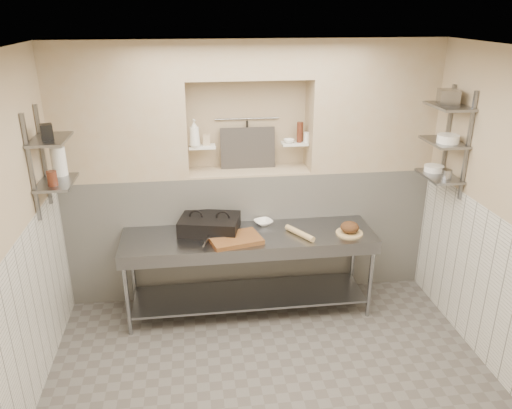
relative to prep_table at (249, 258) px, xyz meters
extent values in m
cube|color=#4B4642|center=(0.07, -1.18, -0.69)|extent=(4.00, 3.90, 0.10)
cube|color=silver|center=(0.07, -1.18, 2.21)|extent=(4.00, 3.90, 0.10)
cube|color=tan|center=(0.07, 0.82, 0.76)|extent=(4.00, 0.10, 2.80)
cube|color=silver|center=(0.07, 0.57, 0.06)|extent=(4.00, 0.40, 1.40)
cube|color=tan|center=(0.07, 0.57, 0.77)|extent=(1.30, 0.40, 0.02)
cube|color=tan|center=(-1.25, 0.57, 1.46)|extent=(1.35, 0.40, 1.40)
cube|color=tan|center=(1.40, 0.57, 1.46)|extent=(1.35, 0.40, 1.40)
cube|color=tan|center=(0.07, 0.57, 1.96)|extent=(1.30, 0.40, 0.40)
cube|color=silver|center=(-1.92, -1.18, 0.06)|extent=(0.02, 3.90, 1.40)
cube|color=silver|center=(2.06, -1.18, 0.06)|extent=(0.02, 3.90, 1.40)
cube|color=white|center=(-0.43, 0.57, 1.06)|extent=(0.28, 0.16, 0.02)
cube|color=white|center=(0.57, 0.57, 1.06)|extent=(0.28, 0.16, 0.02)
cylinder|color=gray|center=(0.07, 0.74, 1.31)|extent=(0.70, 0.02, 0.02)
cylinder|color=black|center=(0.07, 0.72, 1.14)|extent=(0.02, 0.02, 0.30)
cube|color=#383330|center=(0.07, 0.67, 1.00)|extent=(0.60, 0.08, 0.45)
cube|color=slate|center=(-1.90, 0.07, 1.16)|extent=(0.03, 0.03, 0.95)
cube|color=slate|center=(-1.90, -0.33, 1.16)|extent=(0.03, 0.03, 0.95)
cube|color=slate|center=(-1.77, -0.13, 0.96)|extent=(0.30, 0.50, 0.02)
cube|color=slate|center=(-1.77, -0.13, 1.36)|extent=(0.30, 0.50, 0.03)
cube|color=slate|center=(2.05, 0.07, 1.21)|extent=(0.03, 0.03, 1.05)
cube|color=slate|center=(2.05, -0.33, 1.21)|extent=(0.03, 0.03, 1.05)
cube|color=slate|center=(1.91, -0.13, 0.86)|extent=(0.30, 0.50, 0.02)
cube|color=slate|center=(1.91, -0.13, 1.21)|extent=(0.30, 0.50, 0.02)
cube|color=slate|center=(1.91, -0.13, 1.56)|extent=(0.30, 0.50, 0.03)
cube|color=gray|center=(0.00, 0.02, 0.24)|extent=(2.60, 0.70, 0.04)
cube|color=gray|center=(0.00, 0.02, -0.46)|extent=(2.45, 0.60, 0.03)
cube|color=gray|center=(0.00, -0.31, 0.18)|extent=(2.60, 0.02, 0.12)
cylinder|color=gray|center=(-1.24, -0.27, -0.21)|extent=(0.04, 0.04, 0.86)
cylinder|color=gray|center=(-1.24, 0.31, -0.21)|extent=(0.04, 0.04, 0.86)
cylinder|color=gray|center=(1.24, -0.27, -0.21)|extent=(0.04, 0.04, 0.86)
cylinder|color=gray|center=(1.24, 0.31, -0.21)|extent=(0.04, 0.04, 0.86)
cube|color=black|center=(-0.39, 0.14, 0.31)|extent=(0.68, 0.56, 0.11)
cube|color=black|center=(-0.39, 0.14, 0.39)|extent=(0.68, 0.56, 0.05)
cube|color=brown|center=(-0.15, -0.12, 0.28)|extent=(0.57, 0.46, 0.04)
cube|color=gray|center=(-0.29, -0.10, 0.31)|extent=(0.28, 0.04, 0.01)
cylinder|color=gray|center=(-0.44, -0.19, 0.31)|extent=(0.08, 0.24, 0.02)
imported|color=white|center=(0.19, 0.25, 0.28)|extent=(0.24, 0.24, 0.05)
cylinder|color=tan|center=(0.51, -0.08, 0.29)|extent=(0.25, 0.37, 0.06)
cylinder|color=tan|center=(1.03, -0.10, 0.27)|extent=(0.28, 0.28, 0.02)
ellipsoid|color=#4C2D19|center=(1.03, -0.10, 0.33)|extent=(0.19, 0.19, 0.11)
imported|color=white|center=(-0.50, 0.52, 1.22)|extent=(0.14, 0.14, 0.29)
cube|color=tan|center=(-0.38, 0.59, 1.13)|extent=(0.08, 0.08, 0.11)
imported|color=white|center=(0.51, 0.56, 1.09)|extent=(0.15, 0.15, 0.04)
cylinder|color=#4F2315|center=(0.64, 0.60, 1.18)|extent=(0.06, 0.06, 0.21)
cylinder|color=#4F2315|center=(0.62, 0.56, 1.18)|extent=(0.06, 0.06, 0.22)
cylinder|color=white|center=(0.70, 0.56, 1.12)|extent=(0.06, 0.06, 0.11)
cylinder|color=white|center=(-1.77, 0.05, 1.10)|extent=(0.13, 0.13, 0.27)
cylinder|color=#4F2315|center=(-1.77, -0.25, 1.04)|extent=(0.09, 0.09, 0.13)
cube|color=black|center=(-1.77, -0.19, 1.44)|extent=(0.12, 0.12, 0.14)
cylinder|color=white|center=(1.91, -0.01, 0.90)|extent=(0.20, 0.20, 0.06)
cylinder|color=gray|center=(1.91, -0.27, 0.92)|extent=(0.10, 0.10, 0.10)
cylinder|color=white|center=(1.91, -0.20, 1.26)|extent=(0.21, 0.21, 0.08)
cube|color=gray|center=(1.91, -0.10, 1.64)|extent=(0.23, 0.26, 0.14)
camera|label=1|loc=(-0.54, -4.60, 2.44)|focal=35.00mm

